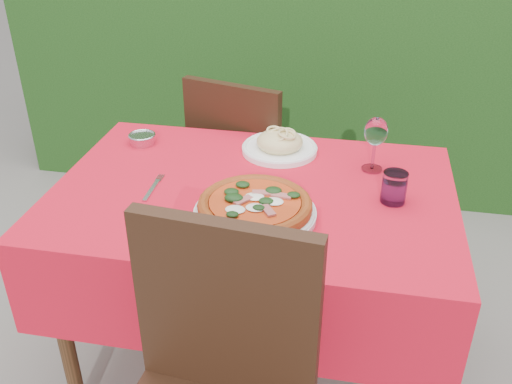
% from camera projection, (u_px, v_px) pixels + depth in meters
% --- Properties ---
extents(ground, '(60.00, 60.00, 0.00)m').
position_uv_depth(ground, '(253.00, 360.00, 2.17)').
color(ground, '#67625E').
rests_on(ground, ground).
extents(hedge, '(3.20, 0.55, 1.78)m').
position_uv_depth(hedge, '(309.00, 21.00, 3.03)').
color(hedge, black).
rests_on(hedge, ground).
extents(dining_table, '(1.26, 0.86, 0.75)m').
position_uv_depth(dining_table, '(253.00, 229.00, 1.87)').
color(dining_table, '#482B17').
rests_on(dining_table, ground).
extents(chair_far, '(0.51, 0.51, 0.92)m').
position_uv_depth(chair_far, '(244.00, 165.00, 2.43)').
color(chair_far, black).
rests_on(chair_far, ground).
extents(pizza_plate, '(0.40, 0.40, 0.07)m').
position_uv_depth(pizza_plate, '(255.00, 207.00, 1.64)').
color(pizza_plate, silver).
rests_on(pizza_plate, dining_table).
extents(pasta_plate, '(0.27, 0.27, 0.08)m').
position_uv_depth(pasta_plate, '(280.00, 145.00, 2.02)').
color(pasta_plate, white).
rests_on(pasta_plate, dining_table).
extents(water_glass, '(0.07, 0.07, 0.10)m').
position_uv_depth(water_glass, '(394.00, 189.00, 1.71)').
color(water_glass, white).
rests_on(water_glass, dining_table).
extents(wine_glass, '(0.08, 0.08, 0.19)m').
position_uv_depth(wine_glass, '(376.00, 134.00, 1.85)').
color(wine_glass, white).
rests_on(wine_glass, dining_table).
extents(fork, '(0.03, 0.19, 0.00)m').
position_uv_depth(fork, '(151.00, 190.00, 1.79)').
color(fork, '#BAB9C0').
rests_on(fork, dining_table).
extents(steel_ramekin, '(0.09, 0.09, 0.03)m').
position_uv_depth(steel_ramekin, '(142.00, 139.00, 2.08)').
color(steel_ramekin, silver).
rests_on(steel_ramekin, dining_table).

